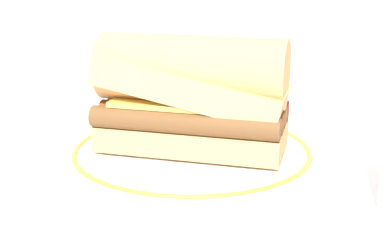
{
  "coord_description": "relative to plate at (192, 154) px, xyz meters",
  "views": [
    {
      "loc": [
        0.05,
        -0.54,
        0.22
      ],
      "look_at": [
        0.03,
        0.03,
        0.04
      ],
      "focal_mm": 53.64,
      "sensor_mm": 36.0,
      "label": 1
    }
  ],
  "objects": [
    {
      "name": "plate",
      "position": [
        0.0,
        0.0,
        0.0
      ],
      "size": [
        0.27,
        0.27,
        0.01
      ],
      "color": "white",
      "rests_on": "ground_plane"
    },
    {
      "name": "ground_plane",
      "position": [
        -0.03,
        -0.03,
        -0.01
      ],
      "size": [
        1.5,
        1.5,
        0.0
      ],
      "primitive_type": "plane",
      "color": "silver"
    },
    {
      "name": "sausage_sandwich",
      "position": [
        -0.0,
        0.0,
        0.07
      ],
      "size": [
        0.21,
        0.13,
        0.12
      ],
      "rotation": [
        0.0,
        0.0,
        -0.22
      ],
      "color": "tan",
      "rests_on": "plate"
    },
    {
      "name": "salt_shaker",
      "position": [
        -0.15,
        0.22,
        0.03
      ],
      "size": [
        0.03,
        0.03,
        0.08
      ],
      "color": "white",
      "rests_on": "ground_plane"
    }
  ]
}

